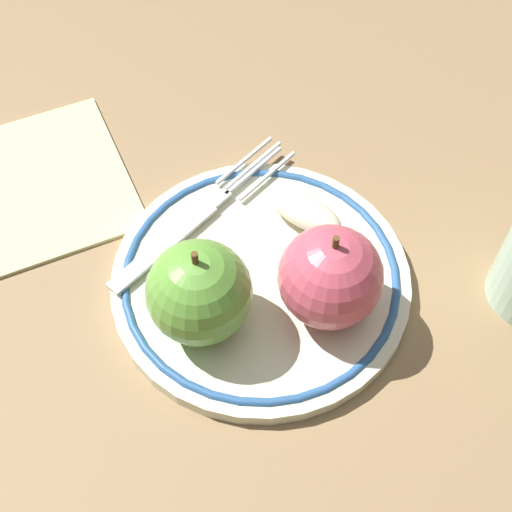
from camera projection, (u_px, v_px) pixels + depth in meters
The scene contains 7 objects.
ground_plane at pixel (261, 285), 0.51m from camera, with size 2.00×2.00×0.00m, color #8D704B.
plate at pixel (256, 278), 0.51m from camera, with size 0.21×0.21×0.01m.
apple_red_whole at pixel (330, 277), 0.46m from camera, with size 0.07×0.07×0.08m.
apple_second_whole at pixel (199, 292), 0.45m from camera, with size 0.07×0.07×0.08m.
apple_slice_front at pixel (305, 212), 0.52m from camera, with size 0.06×0.03×0.02m, color #F6EDCC.
fork at pixel (198, 217), 0.53m from camera, with size 0.14×0.14×0.00m.
napkin_folded at pixel (34, 184), 0.56m from camera, with size 0.14×0.15×0.01m, color beige.
Camera 1 is at (-0.02, -0.27, 0.43)m, focal length 50.00 mm.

